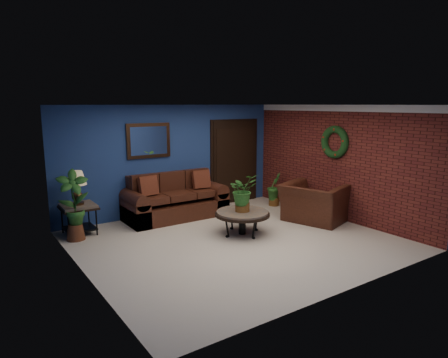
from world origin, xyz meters
TOP-DOWN VIEW (x-y plane):
  - floor at (0.00, 0.00)m, footprint 5.50×5.50m
  - wall_back at (0.00, 2.50)m, footprint 5.50×0.04m
  - wall_left at (-2.75, 0.00)m, footprint 0.04×5.00m
  - wall_right_brick at (2.75, 0.00)m, footprint 0.04×5.00m
  - ceiling at (0.00, 0.00)m, footprint 5.50×5.00m
  - crown_molding at (2.72, 0.00)m, footprint 0.03×5.00m
  - wall_mirror at (-0.60, 2.46)m, footprint 1.02×0.06m
  - closet_door at (1.75, 2.47)m, footprint 1.44×0.06m
  - wreath at (2.69, 0.05)m, footprint 0.16×0.72m
  - sofa at (-0.20, 2.09)m, footprint 2.25×0.97m
  - coffee_table at (0.34, 0.25)m, footprint 1.07×1.07m
  - end_table at (-2.30, 2.05)m, footprint 0.66×0.66m
  - table_lamp at (-2.30, 2.05)m, footprint 0.38×0.38m
  - side_chair at (0.25, 2.12)m, footprint 0.46×0.46m
  - armchair at (2.15, 0.07)m, footprint 1.44×1.55m
  - coffee_plant at (0.34, 0.25)m, footprint 0.56×0.49m
  - floor_plant at (2.35, 1.59)m, footprint 0.45×0.40m
  - tall_plant at (-2.45, 1.75)m, footprint 0.64×0.51m

SIDE VIEW (x-z plane):
  - floor at x=0.00m, z-range 0.00..0.00m
  - sofa at x=-0.20m, z-range -0.17..0.84m
  - coffee_table at x=0.34m, z-range 0.17..0.63m
  - armchair at x=2.15m, z-range 0.00..0.83m
  - floor_plant at x=2.35m, z-range 0.02..0.86m
  - end_table at x=-2.30m, z-range 0.16..0.76m
  - side_chair at x=0.25m, z-range 0.06..1.01m
  - tall_plant at x=-2.45m, z-range 0.04..1.38m
  - coffee_plant at x=0.34m, z-range 0.50..1.23m
  - table_lamp at x=-2.30m, z-range 0.69..1.33m
  - closet_door at x=1.75m, z-range -0.04..2.14m
  - wall_back at x=0.00m, z-range 0.00..2.50m
  - wall_left at x=-2.75m, z-range 0.00..2.50m
  - wall_right_brick at x=2.75m, z-range 0.00..2.50m
  - wreath at x=2.69m, z-range 1.34..2.06m
  - wall_mirror at x=-0.60m, z-range 1.33..2.10m
  - crown_molding at x=2.72m, z-range 2.36..2.50m
  - ceiling at x=0.00m, z-range 2.49..2.51m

